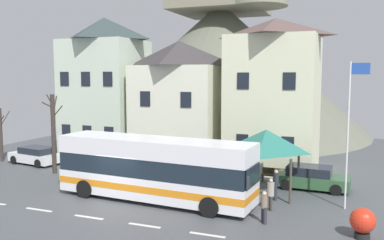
{
  "coord_description": "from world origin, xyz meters",
  "views": [
    {
      "loc": [
        11.6,
        -17.83,
        6.75
      ],
      "look_at": [
        2.73,
        4.69,
        4.13
      ],
      "focal_mm": 38.71,
      "sensor_mm": 36.0,
      "label": 1
    }
  ],
  "objects_px": {
    "townhouse_00": "(105,88)",
    "pedestrian_01": "(264,207)",
    "bare_tree_00": "(0,133)",
    "parked_car_02": "(116,164)",
    "pedestrian_02": "(276,184)",
    "flagpole": "(350,125)",
    "parked_car_01": "(312,178)",
    "transit_bus": "(154,170)",
    "harbour_buoy": "(363,222)",
    "townhouse_02": "(274,94)",
    "townhouse_01": "(179,102)",
    "parked_car_00": "(36,155)",
    "hilltop_castle": "(221,62)",
    "bus_shelter": "(266,141)",
    "public_bench": "(273,175)",
    "pedestrian_00": "(271,192)",
    "bare_tree_01": "(53,132)"
  },
  "relations": [
    {
      "from": "pedestrian_02",
      "to": "harbour_buoy",
      "type": "bearing_deg",
      "value": -43.18
    },
    {
      "from": "townhouse_02",
      "to": "parked_car_00",
      "type": "xyz_separation_m",
      "value": [
        -17.1,
        -5.33,
        -4.74
      ]
    },
    {
      "from": "townhouse_02",
      "to": "bare_tree_01",
      "type": "height_order",
      "value": "townhouse_02"
    },
    {
      "from": "parked_car_00",
      "to": "pedestrian_02",
      "type": "bearing_deg",
      "value": -179.39
    },
    {
      "from": "transit_bus",
      "to": "harbour_buoy",
      "type": "bearing_deg",
      "value": -4.7
    },
    {
      "from": "townhouse_00",
      "to": "parked_car_01",
      "type": "distance_m",
      "value": 18.46
    },
    {
      "from": "parked_car_02",
      "to": "bare_tree_00",
      "type": "relative_size",
      "value": 0.97
    },
    {
      "from": "parked_car_01",
      "to": "bare_tree_00",
      "type": "relative_size",
      "value": 0.93
    },
    {
      "from": "pedestrian_02",
      "to": "parked_car_01",
      "type": "bearing_deg",
      "value": 62.43
    },
    {
      "from": "bus_shelter",
      "to": "pedestrian_02",
      "type": "xyz_separation_m",
      "value": [
        0.83,
        -1.28,
        -2.1
      ]
    },
    {
      "from": "townhouse_01",
      "to": "bus_shelter",
      "type": "bearing_deg",
      "value": -37.24
    },
    {
      "from": "pedestrian_02",
      "to": "harbour_buoy",
      "type": "xyz_separation_m",
      "value": [
        4.3,
        -4.03,
        -0.2
      ]
    },
    {
      "from": "townhouse_00",
      "to": "pedestrian_01",
      "type": "distance_m",
      "value": 19.99
    },
    {
      "from": "parked_car_02",
      "to": "bare_tree_01",
      "type": "relative_size",
      "value": 0.81
    },
    {
      "from": "townhouse_01",
      "to": "parked_car_02",
      "type": "relative_size",
      "value": 2.11
    },
    {
      "from": "public_bench",
      "to": "transit_bus",
      "type": "bearing_deg",
      "value": -129.86
    },
    {
      "from": "parked_car_02",
      "to": "pedestrian_02",
      "type": "bearing_deg",
      "value": -12.35
    },
    {
      "from": "transit_bus",
      "to": "pedestrian_00",
      "type": "xyz_separation_m",
      "value": [
        6.16,
        0.67,
        -0.74
      ]
    },
    {
      "from": "parked_car_01",
      "to": "hilltop_castle",
      "type": "bearing_deg",
      "value": 122.01
    },
    {
      "from": "parked_car_00",
      "to": "parked_car_02",
      "type": "distance_m",
      "value": 7.18
    },
    {
      "from": "parked_car_01",
      "to": "parked_car_02",
      "type": "distance_m",
      "value": 13.16
    },
    {
      "from": "transit_bus",
      "to": "pedestrian_02",
      "type": "height_order",
      "value": "transit_bus"
    },
    {
      "from": "bus_shelter",
      "to": "harbour_buoy",
      "type": "xyz_separation_m",
      "value": [
        5.12,
        -5.31,
        -2.29
      ]
    },
    {
      "from": "transit_bus",
      "to": "hilltop_castle",
      "type": "bearing_deg",
      "value": 104.03
    },
    {
      "from": "pedestrian_01",
      "to": "public_bench",
      "type": "xyz_separation_m",
      "value": [
        -0.97,
        7.59,
        -0.3
      ]
    },
    {
      "from": "parked_car_01",
      "to": "flagpole",
      "type": "distance_m",
      "value": 5.24
    },
    {
      "from": "townhouse_01",
      "to": "pedestrian_02",
      "type": "distance_m",
      "value": 12.1
    },
    {
      "from": "bare_tree_01",
      "to": "bare_tree_00",
      "type": "bearing_deg",
      "value": 165.49
    },
    {
      "from": "pedestrian_00",
      "to": "public_bench",
      "type": "xyz_separation_m",
      "value": [
        -0.9,
        5.64,
        -0.5
      ]
    },
    {
      "from": "bare_tree_00",
      "to": "parked_car_02",
      "type": "bearing_deg",
      "value": 0.14
    },
    {
      "from": "hilltop_castle",
      "to": "townhouse_02",
      "type": "bearing_deg",
      "value": -61.01
    },
    {
      "from": "flagpole",
      "to": "bare_tree_00",
      "type": "relative_size",
      "value": 1.61
    },
    {
      "from": "transit_bus",
      "to": "public_bench",
      "type": "bearing_deg",
      "value": 53.88
    },
    {
      "from": "public_bench",
      "to": "pedestrian_00",
      "type": "bearing_deg",
      "value": -80.94
    },
    {
      "from": "hilltop_castle",
      "to": "flagpole",
      "type": "xyz_separation_m",
      "value": [
        14.7,
        -25.17,
        -3.98
      ]
    },
    {
      "from": "transit_bus",
      "to": "pedestrian_01",
      "type": "relative_size",
      "value": 7.42
    },
    {
      "from": "townhouse_00",
      "to": "transit_bus",
      "type": "xyz_separation_m",
      "value": [
        9.5,
        -10.0,
        -4.02
      ]
    },
    {
      "from": "parked_car_00",
      "to": "flagpole",
      "type": "distance_m",
      "value": 22.8
    },
    {
      "from": "pedestrian_01",
      "to": "bare_tree_01",
      "type": "height_order",
      "value": "bare_tree_01"
    },
    {
      "from": "townhouse_00",
      "to": "parked_car_02",
      "type": "xyz_separation_m",
      "value": [
        4.05,
        -5.13,
        -5.12
      ]
    },
    {
      "from": "hilltop_castle",
      "to": "parked_car_00",
      "type": "xyz_separation_m",
      "value": [
        -7.64,
        -22.4,
        -7.61
      ]
    },
    {
      "from": "townhouse_02",
      "to": "pedestrian_00",
      "type": "bearing_deg",
      "value": -80.15
    },
    {
      "from": "pedestrian_02",
      "to": "flagpole",
      "type": "relative_size",
      "value": 0.23
    },
    {
      "from": "townhouse_02",
      "to": "transit_bus",
      "type": "relative_size",
      "value": 0.96
    },
    {
      "from": "bus_shelter",
      "to": "bare_tree_00",
      "type": "height_order",
      "value": "bare_tree_00"
    },
    {
      "from": "townhouse_02",
      "to": "pedestrian_00",
      "type": "height_order",
      "value": "townhouse_02"
    },
    {
      "from": "parked_car_01",
      "to": "parked_car_02",
      "type": "height_order",
      "value": "parked_car_01"
    },
    {
      "from": "parked_car_01",
      "to": "public_bench",
      "type": "height_order",
      "value": "parked_car_01"
    },
    {
      "from": "townhouse_02",
      "to": "flagpole",
      "type": "xyz_separation_m",
      "value": [
        5.24,
        -8.09,
        -1.11
      ]
    },
    {
      "from": "townhouse_02",
      "to": "townhouse_01",
      "type": "bearing_deg",
      "value": -175.58
    }
  ]
}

